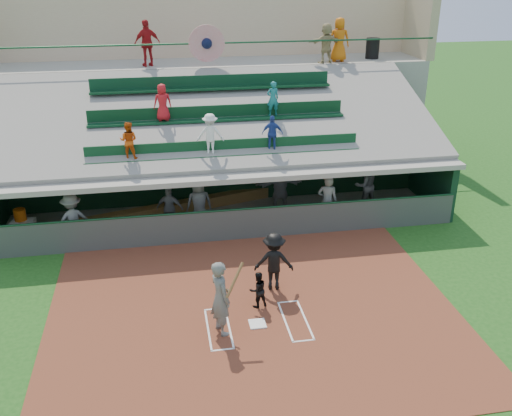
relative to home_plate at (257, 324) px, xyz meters
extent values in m
plane|color=#1C4C15|center=(0.00, 0.00, -0.04)|extent=(100.00, 100.00, 0.00)
cube|color=brown|center=(0.00, 0.50, -0.03)|extent=(11.00, 9.00, 0.02)
cube|color=white|center=(0.00, 0.00, 0.00)|extent=(0.43, 0.43, 0.03)
cube|color=white|center=(-0.75, 0.00, -0.01)|extent=(0.05, 1.80, 0.01)
cube|color=white|center=(0.75, 0.00, -0.01)|extent=(0.05, 1.80, 0.01)
cube|color=white|center=(-1.30, 0.00, -0.01)|extent=(0.05, 1.80, 0.01)
cube|color=white|center=(1.30, 0.00, -0.01)|extent=(0.05, 1.80, 0.01)
cube|color=white|center=(-1.02, 0.90, -0.01)|extent=(0.60, 0.05, 0.01)
cube|color=white|center=(1.02, 0.90, -0.01)|extent=(0.60, 0.05, 0.01)
cube|color=white|center=(-1.02, -0.90, -0.01)|extent=(0.60, 0.05, 0.01)
cube|color=silver|center=(1.02, -0.90, -0.01)|extent=(0.60, 0.05, 0.01)
cube|color=gray|center=(0.00, 6.75, -0.02)|extent=(16.00, 3.50, 0.04)
cube|color=gray|center=(0.00, 13.50, 2.26)|extent=(20.00, 3.00, 4.60)
cube|color=#474C47|center=(0.00, 5.00, 0.52)|extent=(16.00, 0.06, 1.10)
cylinder|color=#123A1F|center=(0.00, 5.00, 1.09)|extent=(16.00, 0.08, 0.08)
cube|color=black|center=(0.00, 8.50, 1.07)|extent=(16.00, 0.25, 2.20)
cube|color=black|center=(8.00, 6.75, 1.07)|extent=(0.25, 3.50, 2.20)
cube|color=gray|center=(0.00, 6.75, 2.17)|extent=(16.40, 3.90, 0.18)
cube|color=gray|center=(0.00, 10.25, 1.12)|extent=(16.40, 3.50, 2.30)
cube|color=gray|center=(0.00, 11.90, 2.26)|extent=(16.40, 0.30, 4.60)
cube|color=gray|center=(0.00, 8.60, 3.42)|extent=(16.40, 6.51, 2.37)
cube|color=#0D3A1B|center=(0.00, 6.20, 2.62)|extent=(9.40, 0.42, 0.08)
cube|color=#0D3B1E|center=(0.00, 6.40, 2.88)|extent=(9.40, 0.06, 0.45)
cube|color=#0C361D|center=(0.00, 8.10, 3.37)|extent=(9.40, 0.42, 0.08)
cube|color=#0B3219|center=(0.00, 8.30, 3.62)|extent=(9.40, 0.06, 0.45)
cube|color=#0B341A|center=(0.00, 10.00, 4.12)|extent=(9.40, 0.42, 0.08)
cube|color=#0B331D|center=(0.00, 10.20, 4.38)|extent=(9.40, 0.06, 0.45)
imported|color=#CA490B|center=(-3.21, 6.30, 3.28)|extent=(0.70, 0.61, 1.25)
imported|color=white|center=(-0.50, 6.30, 3.36)|extent=(0.97, 0.63, 1.41)
imported|color=#243F93|center=(1.65, 6.30, 3.28)|extent=(0.78, 0.45, 1.24)
imported|color=red|center=(-2.00, 8.20, 4.06)|extent=(0.69, 0.49, 1.32)
imported|color=#197374|center=(2.04, 8.20, 4.04)|extent=(0.50, 0.37, 1.27)
cylinder|color=#154426|center=(0.00, 12.00, 5.56)|extent=(20.00, 0.07, 0.07)
cylinder|color=red|center=(0.00, 11.98, 5.56)|extent=(1.50, 0.06, 1.50)
sphere|color=black|center=(0.00, 11.95, 5.56)|extent=(0.44, 0.44, 0.44)
cube|color=tan|center=(0.00, 15.00, 6.16)|extent=(20.00, 0.40, 3.20)
cube|color=tan|center=(10.00, 13.50, 6.16)|extent=(0.40, 3.00, 3.20)
imported|color=#565853|center=(-0.97, -0.13, 1.00)|extent=(0.71, 0.86, 2.03)
cylinder|color=olive|center=(-0.62, -0.28, 1.57)|extent=(0.56, 0.54, 0.75)
sphere|color=#905F34|center=(-0.84, -0.13, 1.22)|extent=(0.10, 0.10, 0.10)
imported|color=black|center=(0.16, 0.85, 0.51)|extent=(0.60, 0.53, 1.05)
imported|color=black|center=(0.78, 1.71, 0.86)|extent=(1.22, 0.84, 1.75)
cube|color=olive|center=(0.11, 8.06, 0.21)|extent=(13.46, 4.31, 0.42)
cube|color=white|center=(-6.98, 6.38, 0.32)|extent=(0.82, 0.68, 0.63)
cylinder|color=#D5570C|center=(-7.04, 6.41, 0.83)|extent=(0.40, 0.40, 0.40)
imported|color=#5F615C|center=(-5.21, 5.53, 0.91)|extent=(1.32, 1.01, 1.80)
imported|color=#5D605A|center=(-2.01, 6.13, 0.81)|extent=(1.01, 0.64, 1.60)
imported|color=#545652|center=(-0.99, 6.11, 0.93)|extent=(0.94, 0.65, 1.84)
imported|color=#5D5F59|center=(2.12, 7.09, 0.97)|extent=(1.82, 0.64, 1.94)
imported|color=#5F615C|center=(3.46, 5.42, 0.96)|extent=(0.82, 0.69, 1.92)
imported|color=#555752|center=(5.38, 6.79, 0.92)|extent=(0.98, 0.82, 1.83)
cylinder|color=black|center=(7.67, 13.10, 5.02)|extent=(0.61, 0.61, 0.91)
imported|color=#A91317|center=(-2.43, 12.83, 5.52)|extent=(1.21, 0.81, 1.91)
imported|color=#CF630C|center=(5.90, 12.62, 5.51)|extent=(1.01, 0.74, 1.88)
imported|color=tan|center=(5.23, 12.33, 5.41)|extent=(1.64, 0.89, 1.69)
camera|label=1|loc=(-2.20, -12.28, 8.83)|focal=40.00mm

